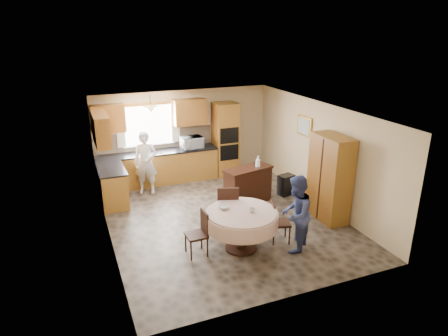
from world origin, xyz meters
TOP-DOWN VIEW (x-y plane):
  - floor at (0.00, 0.00)m, footprint 5.00×6.00m
  - ceiling at (0.00, 0.00)m, footprint 5.00×6.00m
  - wall_back at (0.00, 3.00)m, footprint 5.00×0.02m
  - wall_front at (0.00, -3.00)m, footprint 5.00×0.02m
  - wall_left at (-2.50, 0.00)m, footprint 0.02×6.00m
  - wall_right at (2.50, 0.00)m, footprint 0.02×6.00m
  - window at (-1.00, 2.98)m, footprint 1.40×0.03m
  - curtain_left at (-1.75, 2.93)m, footprint 0.22×0.02m
  - curtain_right at (-0.25, 2.93)m, footprint 0.22×0.02m
  - base_cab_back at (-0.85, 2.70)m, footprint 3.30×0.60m
  - counter_back at (-0.85, 2.70)m, footprint 3.30×0.64m
  - base_cab_left at (-2.20, 1.80)m, footprint 0.60×1.20m
  - counter_left at (-2.20, 1.80)m, footprint 0.64×1.20m
  - backsplash at (-0.85, 2.99)m, footprint 3.30×0.02m
  - wall_cab_left at (-2.05, 2.83)m, footprint 0.85×0.33m
  - wall_cab_right at (0.15, 2.83)m, footprint 0.90×0.33m
  - wall_cab_side at (-2.33, 1.80)m, footprint 0.33×1.20m
  - oven_tower at (1.15, 2.69)m, footprint 0.66×0.62m
  - oven_upper at (1.15, 2.38)m, footprint 0.56×0.01m
  - oven_lower at (1.15, 2.38)m, footprint 0.56×0.01m
  - pendant at (-1.00, 2.50)m, footprint 0.36×0.36m
  - sideboard at (0.89, 0.58)m, footprint 1.29×0.76m
  - space_heater at (2.03, 0.66)m, footprint 0.45×0.36m
  - cupboard at (2.22, -0.84)m, footprint 0.51×1.02m
  - dining_table at (-0.15, -1.33)m, footprint 1.42×1.42m
  - chair_left at (-0.96, -1.20)m, footprint 0.39×0.39m
  - chair_back at (-0.14, -0.61)m, footprint 0.59×0.59m
  - chair_right at (0.64, -1.33)m, footprint 0.47×0.47m
  - framed_picture at (2.47, 0.67)m, footprint 0.06×0.60m
  - microwave at (0.12, 2.65)m, footprint 0.63×0.46m
  - person_sink at (-1.28, 2.17)m, footprint 0.70×0.58m
  - person_dining at (0.80, -1.75)m, footprint 0.95×0.94m
  - bowl_sideboard at (0.65, 0.58)m, footprint 0.24×0.24m
  - bottle_sideboard at (1.15, 0.58)m, footprint 0.14×0.14m
  - cup_table at (0.02, -1.44)m, footprint 0.14×0.14m
  - bowl_table at (-0.42, -1.09)m, footprint 0.23×0.23m

SIDE VIEW (x-z plane):
  - floor at x=0.00m, z-range -0.01..0.01m
  - space_heater at x=2.03m, z-range 0.00..0.54m
  - sideboard at x=0.89m, z-range 0.00..0.86m
  - base_cab_back at x=-0.85m, z-range 0.00..0.88m
  - base_cab_left at x=-2.20m, z-range 0.00..0.88m
  - chair_right at x=0.64m, z-range 0.05..0.92m
  - chair_left at x=-0.96m, z-range 0.05..0.93m
  - chair_back at x=-0.14m, z-range 0.06..1.12m
  - dining_table at x=-0.15m, z-range 0.23..1.04m
  - oven_lower at x=1.15m, z-range 0.53..0.97m
  - person_dining at x=0.80m, z-range 0.00..1.54m
  - person_sink at x=-1.28m, z-range 0.00..1.65m
  - bowl_table at x=-0.42m, z-range 0.81..0.88m
  - cup_table at x=0.02m, z-range 0.81..0.90m
  - bowl_sideboard at x=0.65m, z-range 0.86..0.91m
  - counter_back at x=-0.85m, z-range 0.88..0.92m
  - counter_left at x=-2.20m, z-range 0.88..0.92m
  - cupboard at x=2.22m, z-range 0.00..1.95m
  - bottle_sideboard at x=1.15m, z-range 0.86..1.19m
  - oven_tower at x=1.15m, z-range 0.00..2.12m
  - microwave at x=0.12m, z-range 0.92..1.25m
  - backsplash at x=-0.85m, z-range 0.90..1.46m
  - wall_back at x=0.00m, z-range 0.00..2.50m
  - wall_front at x=0.00m, z-range 0.00..2.50m
  - wall_left at x=-2.50m, z-range 0.00..2.50m
  - wall_right at x=2.50m, z-range 0.00..2.50m
  - oven_upper at x=1.15m, z-range 1.02..1.48m
  - window at x=-1.00m, z-range 1.05..2.15m
  - curtain_left at x=-1.75m, z-range 1.08..2.22m
  - curtain_right at x=-0.25m, z-range 1.08..2.22m
  - framed_picture at x=2.47m, z-range 1.54..2.04m
  - wall_cab_left at x=-2.05m, z-range 1.55..2.27m
  - wall_cab_right at x=0.15m, z-range 1.55..2.27m
  - wall_cab_side at x=-2.33m, z-range 1.55..2.27m
  - pendant at x=-1.00m, z-range 2.03..2.21m
  - ceiling at x=0.00m, z-range 2.50..2.50m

